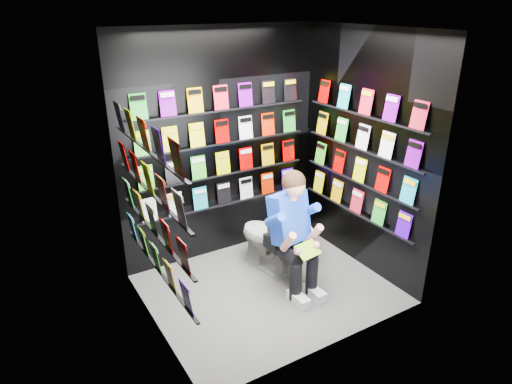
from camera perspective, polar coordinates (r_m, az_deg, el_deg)
floor at (r=4.93m, az=1.48°, el=-12.01°), size 2.40×2.40×0.00m
ceiling at (r=4.05m, az=1.87°, el=19.75°), size 2.40×2.40×0.00m
wall_back at (r=5.15m, az=-4.36°, el=5.63°), size 2.40×0.04×2.60m
wall_front at (r=3.59m, az=10.26°, el=-2.58°), size 2.40×0.04×2.60m
wall_left at (r=3.86m, az=-13.57°, el=-1.01°), size 0.04×2.00×2.60m
wall_right at (r=5.04m, az=13.28°, el=4.69°), size 0.04×2.00×2.60m
comics_back at (r=5.12m, az=-4.21°, el=5.60°), size 2.10×0.06×1.37m
comics_left at (r=3.86m, az=-13.15°, el=-0.85°), size 0.06×1.70×1.37m
comics_right at (r=5.02m, az=13.04°, el=4.69°), size 0.06×1.70×1.37m
toilet at (r=5.12m, az=1.46°, el=-5.78°), size 0.53×0.80×0.73m
longbox at (r=5.46m, az=5.53°, el=-6.31°), size 0.40×0.50×0.33m
longbox_lid at (r=5.38m, az=5.60°, el=-4.61°), size 0.42×0.53×0.03m
reader at (r=4.65m, az=4.02°, el=-3.28°), size 0.64×0.84×1.42m
held_comic at (r=4.49m, az=6.51°, el=-7.20°), size 0.27×0.18×0.11m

